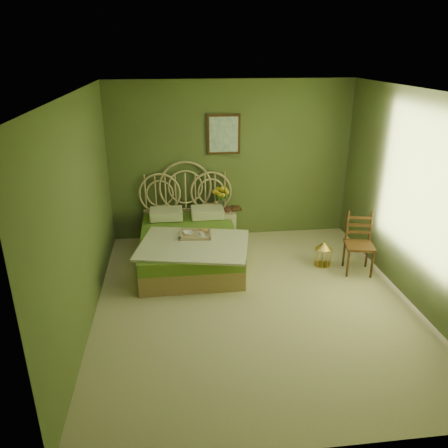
{
  "coord_description": "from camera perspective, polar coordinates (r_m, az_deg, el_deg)",
  "views": [
    {
      "loc": [
        -0.97,
        -4.75,
        3.03
      ],
      "look_at": [
        -0.27,
        1.0,
        0.7
      ],
      "focal_mm": 35.0,
      "sensor_mm": 36.0,
      "label": 1
    }
  ],
  "objects": [
    {
      "name": "nightstand",
      "position": [
        7.3,
        -0.57,
        0.41
      ],
      "size": [
        0.49,
        0.5,
        0.97
      ],
      "color": "beige",
      "rests_on": "floor"
    },
    {
      "name": "book_lower",
      "position": [
        7.25,
        0.79,
        1.99
      ],
      "size": [
        0.2,
        0.26,
        0.02
      ],
      "primitive_type": "imported",
      "rotation": [
        0.0,
        0.0,
        0.06
      ],
      "color": "#381E0F",
      "rests_on": "nightstand"
    },
    {
      "name": "birdcage",
      "position": [
        6.69,
        12.81,
        -3.84
      ],
      "size": [
        0.24,
        0.24,
        0.37
      ],
      "rotation": [
        0.0,
        0.0,
        -0.18
      ],
      "color": "gold",
      "rests_on": "floor"
    },
    {
      "name": "coffee_cup",
      "position": [
        6.28,
        -2.98,
        -1.34
      ],
      "size": [
        0.08,
        0.08,
        0.07
      ],
      "primitive_type": "imported",
      "rotation": [
        0.0,
        0.0,
        0.01
      ],
      "color": "white",
      "rests_on": "bed"
    },
    {
      "name": "floor",
      "position": [
        5.72,
        3.97,
        -10.11
      ],
      "size": [
        4.5,
        4.5,
        0.0
      ],
      "primitive_type": "plane",
      "color": "beige",
      "rests_on": "ground"
    },
    {
      "name": "chair",
      "position": [
        6.56,
        17.08,
        -1.89
      ],
      "size": [
        0.46,
        0.46,
        0.88
      ],
      "rotation": [
        0.0,
        0.0,
        -0.21
      ],
      "color": "#3A1C10",
      "rests_on": "floor"
    },
    {
      "name": "cereal_bowl",
      "position": [
        6.38,
        -4.66,
        -1.18
      ],
      "size": [
        0.17,
        0.17,
        0.03
      ],
      "primitive_type": "imported",
      "rotation": [
        0.0,
        0.0,
        0.2
      ],
      "color": "white",
      "rests_on": "bed"
    },
    {
      "name": "wall_art",
      "position": [
        7.14,
        -0.05,
        11.63
      ],
      "size": [
        0.54,
        0.04,
        0.64
      ],
      "color": "#3A1C10",
      "rests_on": "wall_back"
    },
    {
      "name": "bed",
      "position": [
        6.63,
        -4.58,
        -2.53
      ],
      "size": [
        1.69,
        2.14,
        1.32
      ],
      "color": "#A68C53",
      "rests_on": "floor"
    },
    {
      "name": "wall_left",
      "position": [
        5.16,
        -18.01,
        1.24
      ],
      "size": [
        0.0,
        4.5,
        4.5
      ],
      "primitive_type": "plane",
      "rotation": [
        1.57,
        0.0,
        1.57
      ],
      "color": "#526535",
      "rests_on": "floor"
    },
    {
      "name": "ceiling",
      "position": [
        4.87,
        4.8,
        16.8
      ],
      "size": [
        4.5,
        4.5,
        0.0
      ],
      "primitive_type": "plane",
      "rotation": [
        3.14,
        0.0,
        0.0
      ],
      "color": "silver",
      "rests_on": "wall_back"
    },
    {
      "name": "wall_back",
      "position": [
        7.28,
        0.95,
        8.2
      ],
      "size": [
        4.0,
        0.0,
        4.0
      ],
      "primitive_type": "plane",
      "rotation": [
        1.57,
        0.0,
        0.0
      ],
      "color": "#526535",
      "rests_on": "floor"
    },
    {
      "name": "wall_right",
      "position": [
        5.86,
        23.93,
        2.85
      ],
      "size": [
        0.0,
        4.5,
        4.5
      ],
      "primitive_type": "plane",
      "rotation": [
        1.57,
        0.0,
        -1.57
      ],
      "color": "#526535",
      "rests_on": "floor"
    },
    {
      "name": "book_upper",
      "position": [
        7.24,
        0.79,
        2.13
      ],
      "size": [
        0.2,
        0.25,
        0.02
      ],
      "primitive_type": "imported",
      "rotation": [
        0.0,
        0.0,
        -0.18
      ],
      "color": "#472819",
      "rests_on": "nightstand"
    }
  ]
}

